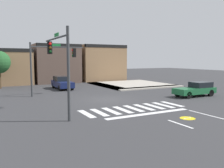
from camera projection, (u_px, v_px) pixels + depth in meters
The scene contains 9 objects.
ground_plane at pixel (107, 100), 22.23m from camera, with size 120.00×120.00×0.00m, color #353538.
crosswalk_near at pixel (133, 108), 18.27m from camera, with size 8.25×2.58×0.01m.
bike_detector_marking at pixel (187, 118), 15.25m from camera, with size 0.98×0.98×0.01m.
curb_corner_northeast at pixel (130, 85), 34.45m from camera, with size 10.00×10.60×0.15m.
storefront_row at pixel (61, 64), 38.99m from camera, with size 21.89×6.40×6.20m.
traffic_signal_southwest at pixel (59, 57), 15.97m from camera, with size 0.32×5.74×5.75m.
traffic_signal_northwest at pixel (52, 59), 24.61m from camera, with size 5.66×0.32×5.46m.
car_navy at pixel (62, 83), 30.20m from camera, with size 1.77×4.61×1.59m.
car_green at pixel (196, 89), 24.19m from camera, with size 4.53×1.71×1.45m.
Camera 1 is at (-9.85, -19.62, 3.80)m, focal length 38.00 mm.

